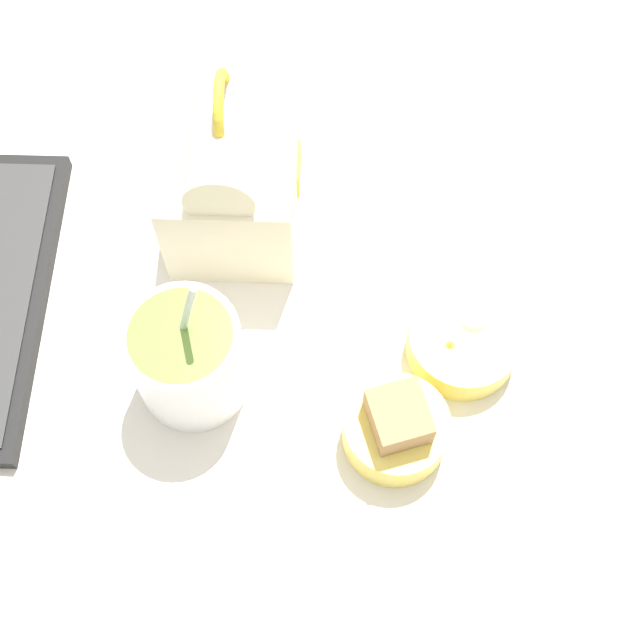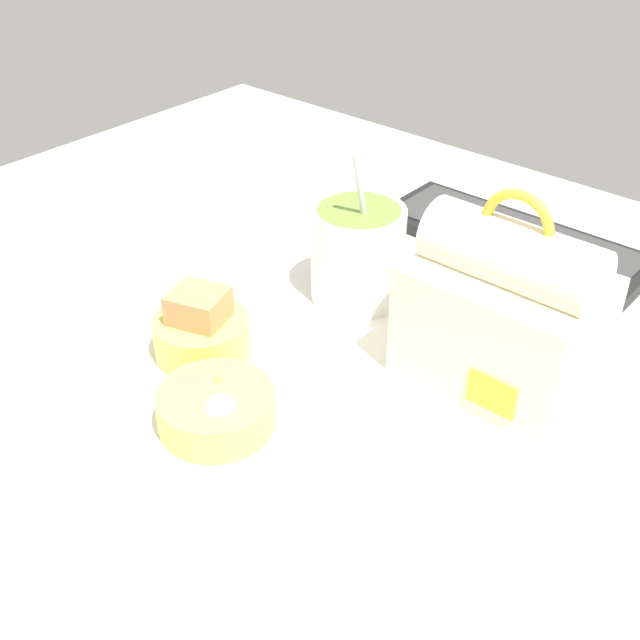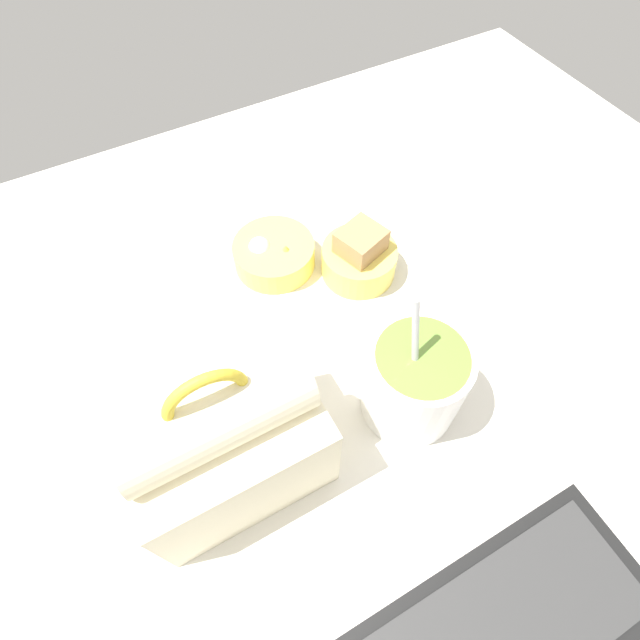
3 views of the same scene
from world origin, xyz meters
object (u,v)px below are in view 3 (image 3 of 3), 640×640
Objects in this scene: bento_bowl_sandwich at (359,258)px; bento_bowl_snacks at (274,254)px; soup_cup at (414,381)px; lunch_bag at (225,440)px.

bento_bowl_sandwich reaches higher than bento_bowl_snacks.
soup_cup is at bearing 75.19° from bento_bowl_sandwich.
soup_cup is 1.87× the size of bento_bowl_sandwich.
soup_cup reaches higher than bento_bowl_snacks.
soup_cup is 1.69× the size of bento_bowl_snacks.
bento_bowl_snacks is at bearing -124.26° from lunch_bag.
soup_cup is at bearing 172.14° from lunch_bag.
lunch_bag is 1.87× the size of bento_bowl_snacks.
bento_bowl_snacks is at bearing -35.66° from bento_bowl_sandwich.
bento_bowl_snacks is (9.57, -6.87, -0.86)cm from bento_bowl_sandwich.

